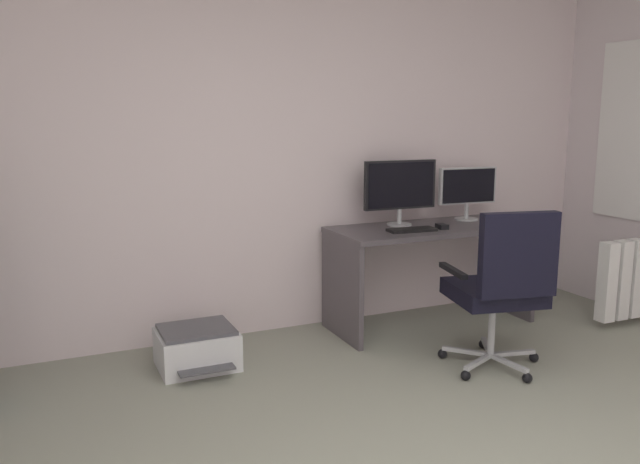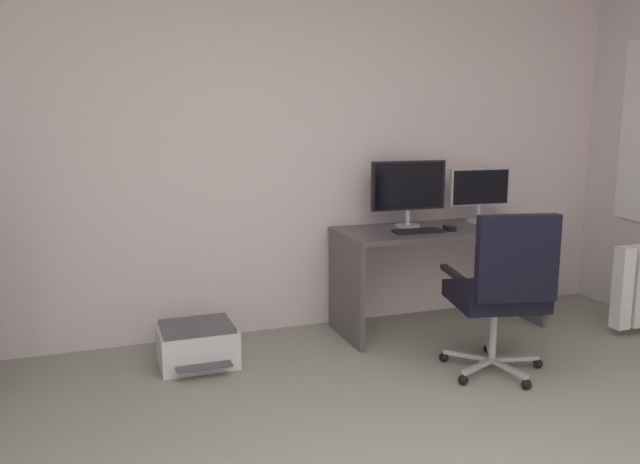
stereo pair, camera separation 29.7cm
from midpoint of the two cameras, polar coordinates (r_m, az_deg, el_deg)
The scene contains 8 objects.
wall_back at distance 4.53m, azimuth -7.50°, elevation 8.25°, with size 5.58×0.10×2.76m, color silver.
desk at distance 4.76m, azimuth 8.03°, elevation -1.80°, with size 1.49×0.61×0.74m.
monitor_main at distance 4.69m, azimuth 5.31°, elevation 3.97°, with size 0.57×0.18×0.47m.
monitor_secondary at distance 5.01m, azimuth 11.27°, elevation 3.80°, with size 0.49×0.18×0.40m.
keyboard at distance 4.50m, azimuth 6.25°, elevation 0.18°, with size 0.34×0.13×0.02m, color black.
computer_mouse at distance 4.62m, azimuth 8.92°, elevation 0.48°, with size 0.06×0.10×0.03m, color black.
office_chair at distance 3.94m, azimuth 13.71°, elevation -4.45°, with size 0.64×0.64×1.01m.
printer at distance 4.13m, azimuth -12.88°, elevation -9.97°, with size 0.47×0.48×0.25m.
Camera 1 is at (-1.44, -1.45, 1.55)m, focal length 36.22 mm.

